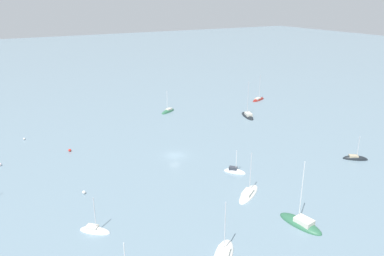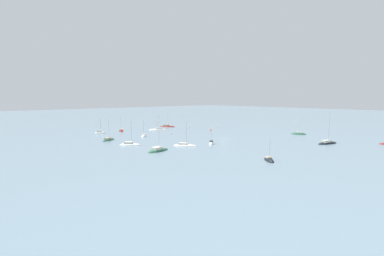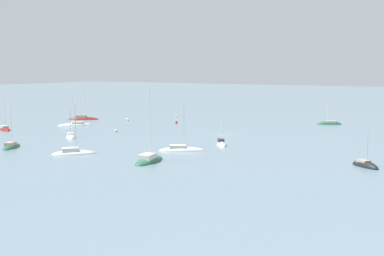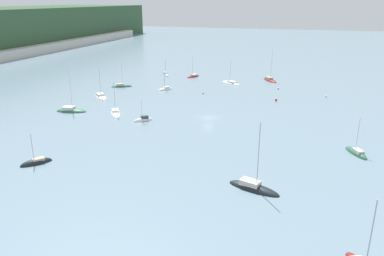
# 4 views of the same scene
# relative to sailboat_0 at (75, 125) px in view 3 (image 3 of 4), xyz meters

# --- Properties ---
(ground_plane) EXTENTS (600.00, 600.00, 0.00)m
(ground_plane) POSITION_rel_sailboat_0_xyz_m (-40.86, -2.65, -0.08)
(ground_plane) COLOR slate
(sailboat_0) EXTENTS (7.35, 8.31, 9.06)m
(sailboat_0) POSITION_rel_sailboat_0_xyz_m (0.00, 0.00, 0.00)
(sailboat_0) COLOR white
(sailboat_0) RESTS_ON ground_plane
(sailboat_1) EXTENTS (6.49, 4.63, 7.95)m
(sailboat_1) POSITION_rel_sailboat_0_xyz_m (-54.75, -35.28, 0.00)
(sailboat_1) COLOR #2D6647
(sailboat_1) RESTS_ON ground_plane
(sailboat_2) EXTENTS (7.13, 7.16, 9.32)m
(sailboat_2) POSITION_rel_sailboat_0_xyz_m (-30.74, 33.26, 0.04)
(sailboat_2) COLOR white
(sailboat_2) RESTS_ON ground_plane
(sailboat_3) EXTENTS (4.18, 4.57, 5.97)m
(sailboat_3) POSITION_rel_sailboat_0_xyz_m (-47.98, 11.70, 0.03)
(sailboat_3) COLOR white
(sailboat_3) RESTS_ON ground_plane
(sailboat_6) EXTENTS (5.45, 4.82, 6.67)m
(sailboat_6) POSITION_rel_sailboat_0_xyz_m (-76.38, 19.72, -0.02)
(sailboat_6) COLOR black
(sailboat_6) RESTS_ON ground_plane
(sailboat_7) EXTENTS (8.38, 6.58, 11.68)m
(sailboat_7) POSITION_rel_sailboat_0_xyz_m (8.60, -12.49, 0.06)
(sailboat_7) COLOR maroon
(sailboat_7) RESTS_ON ground_plane
(sailboat_9) EXTENTS (8.10, 6.40, 9.18)m
(sailboat_9) POSITION_rel_sailboat_0_xyz_m (-44.74, 20.86, 0.02)
(sailboat_9) COLOR white
(sailboat_9) RESTS_ON ground_plane
(sailboat_10) EXTENTS (5.03, 4.75, 7.00)m
(sailboat_10) POSITION_rel_sailboat_0_xyz_m (-15.93, 18.27, 0.01)
(sailboat_10) COLOR white
(sailboat_10) RESTS_ON ground_plane
(sailboat_11) EXTENTS (6.46, 4.65, 8.41)m
(sailboat_11) POSITION_rel_sailboat_0_xyz_m (7.08, 15.90, 0.02)
(sailboat_11) COLOR maroon
(sailboat_11) RESTS_ON ground_plane
(sailboat_12) EXTENTS (4.18, 8.42, 12.10)m
(sailboat_12) POSITION_rel_sailboat_0_xyz_m (-46.30, 32.94, 0.06)
(sailboat_12) COLOR #2D6647
(sailboat_12) RESTS_ON ground_plane
(sailboat_13) EXTENTS (4.99, 6.96, 8.51)m
(sailboat_13) POSITION_rel_sailboat_0_xyz_m (-16.08, 33.91, 0.03)
(sailboat_13) COLOR #2D6647
(sailboat_13) RESTS_ON ground_plane
(mooring_buoy_0) EXTENTS (0.55, 0.55, 0.55)m
(mooring_buoy_0) POSITION_rel_sailboat_0_xyz_m (-10.79, -31.07, 0.20)
(mooring_buoy_0) COLOR white
(mooring_buoy_0) RESTS_ON ground_plane
(mooring_buoy_1) EXTENTS (0.70, 0.70, 0.70)m
(mooring_buoy_1) POSITION_rel_sailboat_0_xyz_m (-4.17, -16.47, 0.27)
(mooring_buoy_1) COLOR white
(mooring_buoy_1) RESTS_ON ground_plane
(mooring_buoy_2) EXTENTS (0.65, 0.65, 0.65)m
(mooring_buoy_2) POSITION_rel_sailboat_0_xyz_m (-17.44, 5.23, 0.25)
(mooring_buoy_2) COLOR white
(mooring_buoy_2) RESTS_ON ground_plane
(mooring_buoy_3) EXTENTS (0.69, 0.69, 0.69)m
(mooring_buoy_3) POSITION_rel_sailboat_0_xyz_m (-19.57, -17.20, 0.27)
(mooring_buoy_3) COLOR red
(mooring_buoy_3) RESTS_ON ground_plane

